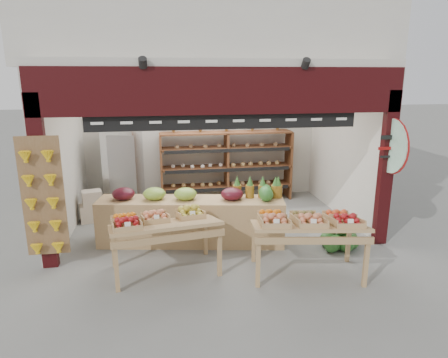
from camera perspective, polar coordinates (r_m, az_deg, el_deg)
ground at (r=7.71m, az=-1.08°, el=-7.29°), size 60.00×60.00×0.00m
shop_structure at (r=8.82m, az=-2.83°, el=21.40°), size 6.36×5.12×5.40m
banana_board at (r=6.40m, az=-24.46°, el=-2.72°), size 0.60×0.15×1.80m
gift_sign at (r=7.12m, az=22.83°, el=4.36°), size 0.04×0.93×0.92m
back_shelving at (r=9.25m, az=0.36°, el=3.96°), size 3.06×0.50×1.89m
refrigerator at (r=9.00m, az=-14.15°, el=1.44°), size 0.85×0.85×1.79m
cardboard_stack at (r=8.57m, az=-16.87°, el=-4.01°), size 1.02×0.79×0.64m
mid_counter at (r=7.03m, az=-4.74°, el=-5.72°), size 3.27×1.17×1.02m
display_table_left at (r=6.00m, az=-9.67°, el=-6.19°), size 1.70×1.11×1.01m
display_table_right at (r=5.94m, az=11.89°, el=-6.09°), size 1.74×1.14×1.03m
watermelon_pile at (r=7.21m, az=16.04°, el=-7.97°), size 0.71×0.66×0.50m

